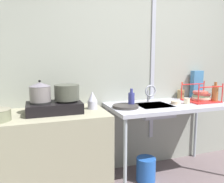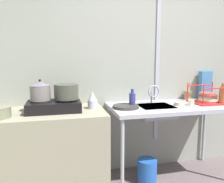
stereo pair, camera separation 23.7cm
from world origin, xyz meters
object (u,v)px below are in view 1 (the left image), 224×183
object	(u,v)px
pot_on_right_burner	(67,92)
faucet	(150,92)
small_bowl_on_drainboard	(176,103)
frying_pan	(126,106)
bottle_by_sink	(131,99)
sink_basin	(154,110)
stove	(54,107)
dish_rack	(201,97)
bucket_on_floor	(146,169)
bottle_by_rack	(215,93)
utensil_jar	(181,94)
cereal_box	(197,84)
pot_on_left_burner	(40,92)
cup_by_rack	(187,101)
percolator	(92,100)

from	to	relation	value
pot_on_right_burner	faucet	distance (m)	1.02
small_bowl_on_drainboard	frying_pan	bearing A→B (deg)	178.65
bottle_by_sink	sink_basin	bearing A→B (deg)	-3.39
pot_on_right_burner	stove	bearing A→B (deg)	-180.00
dish_rack	pot_on_right_burner	bearing A→B (deg)	-179.83
dish_rack	bucket_on_floor	distance (m)	1.11
bottle_by_rack	bucket_on_floor	size ratio (longest dim) A/B	0.90
small_bowl_on_drainboard	utensil_jar	xyz separation A→B (m)	(0.29, 0.31, 0.04)
sink_basin	utensil_jar	xyz separation A→B (m)	(0.56, 0.27, 0.12)
bottle_by_rack	cereal_box	size ratio (longest dim) A/B	0.68
frying_pan	bucket_on_floor	world-z (taller)	frying_pan
pot_on_left_burner	cereal_box	world-z (taller)	cereal_box
dish_rack	bucket_on_floor	size ratio (longest dim) A/B	1.36
pot_on_right_burner	dish_rack	bearing A→B (deg)	0.17
bottle_by_sink	utensil_jar	world-z (taller)	utensil_jar
faucet	cup_by_rack	size ratio (longest dim) A/B	3.09
sink_basin	faucet	distance (m)	0.24
dish_rack	bottle_by_rack	bearing A→B (deg)	-38.12
percolator	dish_rack	xyz separation A→B (m)	(1.37, -0.03, -0.03)
sink_basin	faucet	xyz separation A→B (m)	(0.03, 0.14, 0.19)
cereal_box	percolator	bearing A→B (deg)	-177.23
pot_on_right_burner	cereal_box	size ratio (longest dim) A/B	0.67
faucet	cup_by_rack	bearing A→B (deg)	-30.54
bottle_by_sink	bottle_by_rack	xyz separation A→B (m)	(1.06, -0.11, 0.02)
pot_on_left_burner	pot_on_right_burner	distance (m)	0.25
pot_on_right_burner	small_bowl_on_drainboard	distance (m)	1.25
sink_basin	bottle_by_rack	size ratio (longest dim) A/B	1.57
sink_basin	frying_pan	distance (m)	0.37
pot_on_left_burner	pot_on_right_burner	size ratio (longest dim) A/B	0.85
stove	cereal_box	size ratio (longest dim) A/B	1.45
pot_on_left_burner	cup_by_rack	distance (m)	1.63
cup_by_rack	pot_on_left_burner	bearing A→B (deg)	177.50
frying_pan	bucket_on_floor	distance (m)	0.79
pot_on_left_burner	cup_by_rack	xyz separation A→B (m)	(1.62, -0.07, -0.18)
small_bowl_on_drainboard	cereal_box	distance (m)	0.66
percolator	cereal_box	xyz separation A→B (m)	(1.52, 0.24, 0.09)
sink_basin	small_bowl_on_drainboard	xyz separation A→B (m)	(0.27, -0.04, 0.08)
pot_on_right_burner	frying_pan	distance (m)	0.64
percolator	cup_by_rack	world-z (taller)	percolator
pot_on_left_burner	small_bowl_on_drainboard	bearing A→B (deg)	-1.51
frying_pan	cup_by_rack	bearing A→B (deg)	-3.51
stove	cup_by_rack	bearing A→B (deg)	-2.71
stove	frying_pan	bearing A→B (deg)	-1.90
pot_on_right_burner	bucket_on_floor	xyz separation A→B (m)	(0.87, -0.05, -0.93)
frying_pan	dish_rack	world-z (taller)	dish_rack
bottle_by_rack	percolator	bearing A→B (deg)	175.08
faucet	bucket_on_floor	distance (m)	0.90
small_bowl_on_drainboard	bottle_by_sink	distance (m)	0.54
pot_on_right_burner	bucket_on_floor	world-z (taller)	pot_on_right_burner
faucet	dish_rack	bearing A→B (deg)	-12.44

